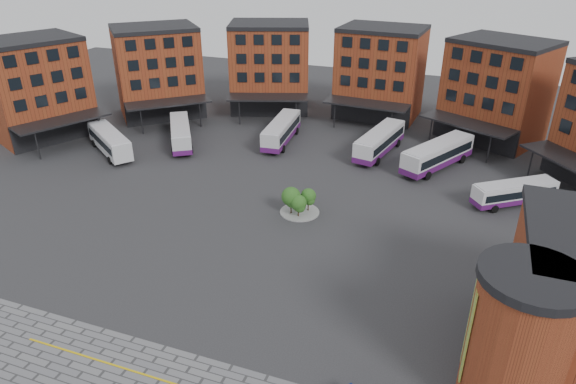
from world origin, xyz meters
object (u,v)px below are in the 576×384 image
(tree_island, at_px, (298,200))
(bus_c, at_px, (281,131))
(bus_f, at_px, (514,193))
(bus_a, at_px, (109,140))
(bus_d, at_px, (380,141))
(bus_b, at_px, (181,133))
(bus_e, at_px, (438,154))

(tree_island, distance_m, bus_c, 21.93)
(bus_c, bearing_deg, bus_f, -20.76)
(bus_a, bearing_deg, bus_c, -24.24)
(tree_island, height_order, bus_d, bus_d)
(tree_island, bearing_deg, bus_b, 148.79)
(bus_a, xyz_separation_m, bus_d, (35.52, 12.81, -0.08))
(bus_c, height_order, bus_d, bus_d)
(tree_island, relative_size, bus_a, 0.40)
(bus_c, distance_m, bus_d, 14.46)
(bus_a, bearing_deg, bus_d, -34.62)
(bus_a, height_order, bus_b, bus_a)
(tree_island, bearing_deg, bus_e, 54.18)
(tree_island, bearing_deg, bus_d, 76.13)
(bus_b, xyz_separation_m, bus_e, (36.02, 4.29, 0.15))
(bus_f, bearing_deg, bus_b, -129.93)
(bus_b, bearing_deg, bus_a, -172.74)
(bus_a, relative_size, bus_c, 0.90)
(tree_island, height_order, bus_f, tree_island)
(bus_d, bearing_deg, tree_island, -92.79)
(bus_d, height_order, bus_f, bus_d)
(bus_d, relative_size, bus_f, 1.33)
(bus_a, xyz_separation_m, bus_f, (52.86, 3.09, -0.43))
(tree_island, height_order, bus_a, bus_a)
(bus_d, bearing_deg, bus_e, -3.98)
(bus_a, bearing_deg, tree_island, -68.33)
(tree_island, xyz_separation_m, bus_f, (22.36, 10.62, -0.22))
(bus_b, distance_m, bus_c, 14.73)
(bus_c, bearing_deg, tree_island, -69.21)
(bus_c, bearing_deg, bus_a, -154.46)
(bus_f, bearing_deg, bus_d, -155.09)
(bus_f, bearing_deg, bus_c, -141.91)
(bus_d, bearing_deg, bus_a, -149.08)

